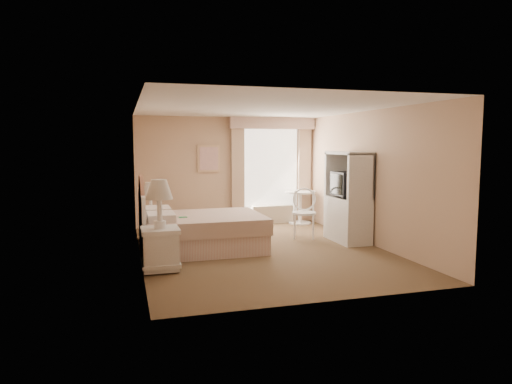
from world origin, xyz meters
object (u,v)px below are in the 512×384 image
object	(u,v)px
nightstand_near	(160,237)
cafe_chair	(304,209)
bed	(196,231)
nightstand_far	(151,219)
round_table	(300,202)
armoire	(348,204)

from	to	relation	value
nightstand_near	cafe_chair	size ratio (longest dim) A/B	1.35
bed	nightstand_far	xyz separation A→B (m)	(-0.72, 1.10, 0.07)
nightstand_near	round_table	xyz separation A→B (m)	(3.51, 3.22, 0.01)
bed	cafe_chair	world-z (taller)	bed
nightstand_near	round_table	bearing A→B (deg)	42.51
bed	armoire	distance (m)	2.96
round_table	cafe_chair	bearing A→B (deg)	-108.87
nightstand_near	nightstand_far	world-z (taller)	nightstand_near
cafe_chair	armoire	distance (m)	0.91
bed	round_table	bearing A→B (deg)	36.31
nightstand_near	cafe_chair	xyz separation A→B (m)	(2.99, 1.70, 0.07)
cafe_chair	bed	bearing A→B (deg)	-144.18
nightstand_near	cafe_chair	world-z (taller)	nightstand_near
nightstand_near	cafe_chair	distance (m)	3.44
nightstand_far	cafe_chair	size ratio (longest dim) A/B	1.13
round_table	cafe_chair	xyz separation A→B (m)	(-0.52, -1.52, 0.06)
nightstand_near	armoire	distance (m)	3.82
nightstand_far	round_table	world-z (taller)	nightstand_far
nightstand_far	armoire	size ratio (longest dim) A/B	0.64
nightstand_far	cafe_chair	xyz separation A→B (m)	(2.99, -0.57, 0.15)
round_table	armoire	xyz separation A→B (m)	(0.14, -2.12, 0.21)
nightstand_far	armoire	distance (m)	3.85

